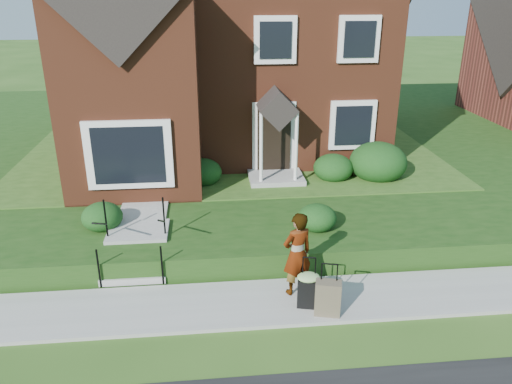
{
  "coord_description": "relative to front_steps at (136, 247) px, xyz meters",
  "views": [
    {
      "loc": [
        -0.8,
        -8.43,
        5.91
      ],
      "look_at": [
        0.26,
        2.0,
        1.65
      ],
      "focal_mm": 35.0,
      "sensor_mm": 36.0,
      "label": 1
    }
  ],
  "objects": [
    {
      "name": "main_house",
      "position": [
        2.29,
        7.76,
        4.79
      ],
      "size": [
        10.4,
        10.2,
        9.4
      ],
      "color": "brown",
      "rests_on": "terrace"
    },
    {
      "name": "suitcase_olive",
      "position": [
        3.88,
        -2.38,
        -0.04
      ],
      "size": [
        0.54,
        0.39,
        1.07
      ],
      "rotation": [
        0.0,
        0.0,
        -0.25
      ],
      "color": "brown",
      "rests_on": "sidewalk"
    },
    {
      "name": "sidewalk",
      "position": [
        2.5,
        -1.84,
        -0.43
      ],
      "size": [
        60.0,
        1.6,
        0.08
      ],
      "primitive_type": "cube",
      "color": "#9E9B93",
      "rests_on": "ground"
    },
    {
      "name": "walkway",
      "position": [
        0.0,
        3.16,
        0.16
      ],
      "size": [
        1.2,
        6.0,
        0.06
      ],
      "primitive_type": "cube",
      "color": "#9E9B93",
      "rests_on": "terrace"
    },
    {
      "name": "terrace",
      "position": [
        6.5,
        9.06,
        -0.17
      ],
      "size": [
        44.0,
        20.0,
        0.6
      ],
      "primitive_type": "cube",
      "color": "#193D10",
      "rests_on": "ground"
    },
    {
      "name": "suitcase_black",
      "position": [
        3.55,
        -2.1,
        0.02
      ],
      "size": [
        0.52,
        0.46,
        1.08
      ],
      "rotation": [
        0.0,
        0.0,
        -0.24
      ],
      "color": "black",
      "rests_on": "sidewalk"
    },
    {
      "name": "ground",
      "position": [
        2.5,
        -1.84,
        -0.47
      ],
      "size": [
        120.0,
        120.0,
        0.0
      ],
      "primitive_type": "plane",
      "color": "#2D5119",
      "rests_on": "ground"
    },
    {
      "name": "front_steps",
      "position": [
        0.0,
        0.0,
        0.0
      ],
      "size": [
        1.4,
        2.02,
        1.5
      ],
      "color": "#9E9B93",
      "rests_on": "ground"
    },
    {
      "name": "foundation_shrubs",
      "position": [
        3.21,
        3.2,
        0.63
      ],
      "size": [
        9.9,
        4.57,
        1.21
      ],
      "color": "black",
      "rests_on": "terrace"
    },
    {
      "name": "woman",
      "position": [
        3.41,
        -1.58,
        0.5
      ],
      "size": [
        0.77,
        0.65,
        1.8
      ],
      "primitive_type": "imported",
      "rotation": [
        0.0,
        0.0,
        3.53
      ],
      "color": "#999999",
      "rests_on": "sidewalk"
    }
  ]
}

